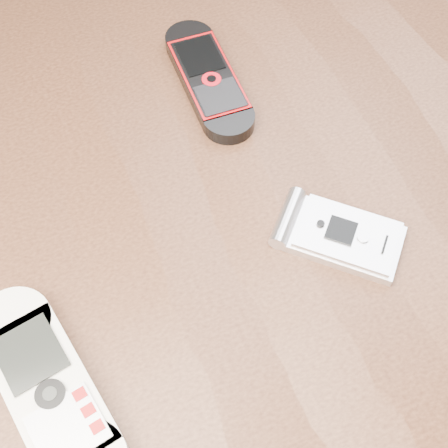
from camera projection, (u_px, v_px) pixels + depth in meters
ground at (221, 445)px, 1.13m from camera, size 4.00×4.00×0.00m
table at (219, 291)px, 0.58m from camera, size 1.20×0.80×0.75m
nokia_white at (49, 390)px, 0.42m from camera, size 0.08×0.17×0.02m
nokia_black_red at (208, 78)px, 0.57m from camera, size 0.05×0.15×0.02m
motorola_razr at (343, 236)px, 0.48m from camera, size 0.11×0.11×0.02m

